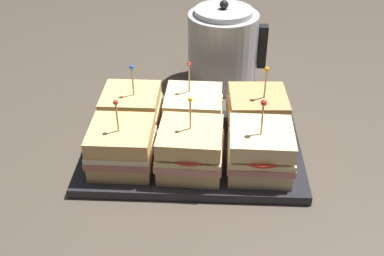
{
  "coord_description": "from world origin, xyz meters",
  "views": [
    {
      "loc": [
        0.03,
        -0.74,
        0.56
      ],
      "look_at": [
        0.0,
        0.0,
        0.06
      ],
      "focal_mm": 45.0,
      "sensor_mm": 36.0,
      "label": 1
    }
  ],
  "objects": [
    {
      "name": "sandwich_front_center",
      "position": [
        -0.0,
        -0.06,
        0.06
      ],
      "size": [
        0.12,
        0.12,
        0.15
      ],
      "color": "#DBB77A",
      "rests_on": "serving_platter"
    },
    {
      "name": "sandwich_front_right",
      "position": [
        0.12,
        -0.06,
        0.06
      ],
      "size": [
        0.12,
        0.12,
        0.15
      ],
      "color": "beige",
      "rests_on": "serving_platter"
    },
    {
      "name": "sandwich_back_right",
      "position": [
        0.12,
        0.06,
        0.06
      ],
      "size": [
        0.12,
        0.12,
        0.15
      ],
      "color": "tan",
      "rests_on": "serving_platter"
    },
    {
      "name": "kettle_steel",
      "position": [
        0.06,
        0.3,
        0.09
      ],
      "size": [
        0.18,
        0.16,
        0.2
      ],
      "color": "#B7BABF",
      "rests_on": "ground_plane"
    },
    {
      "name": "sandwich_front_left",
      "position": [
        -0.12,
        -0.06,
        0.06
      ],
      "size": [
        0.12,
        0.12,
        0.14
      ],
      "color": "tan",
      "rests_on": "serving_platter"
    },
    {
      "name": "sandwich_back_center",
      "position": [
        -0.0,
        0.06,
        0.06
      ],
      "size": [
        0.12,
        0.12,
        0.14
      ],
      "color": "beige",
      "rests_on": "serving_platter"
    },
    {
      "name": "ground_plane",
      "position": [
        0.0,
        0.0,
        0.0
      ],
      "size": [
        6.0,
        6.0,
        0.0
      ],
      "primitive_type": "plane",
      "color": "#4C4238"
    },
    {
      "name": "serving_platter",
      "position": [
        0.0,
        0.0,
        0.01
      ],
      "size": [
        0.42,
        0.27,
        0.02
      ],
      "color": "#232328",
      "rests_on": "ground_plane"
    },
    {
      "name": "sandwich_back_left",
      "position": [
        -0.12,
        0.06,
        0.06
      ],
      "size": [
        0.12,
        0.12,
        0.14
      ],
      "color": "tan",
      "rests_on": "serving_platter"
    }
  ]
}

